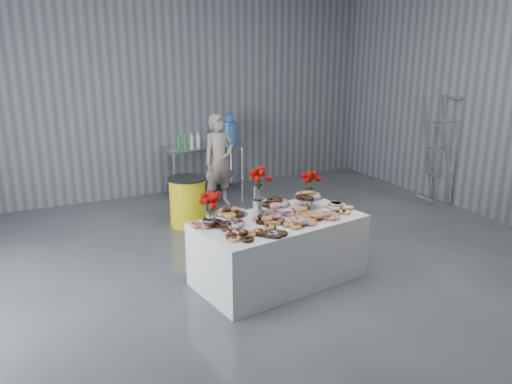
# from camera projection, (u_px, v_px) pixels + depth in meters

# --- Properties ---
(ground) EXTENTS (9.00, 9.00, 0.00)m
(ground) POSITION_uv_depth(u_px,v_px,m) (301.00, 292.00, 5.58)
(ground) COLOR #3D3F45
(ground) RESTS_ON ground
(room_walls) EXTENTS (8.04, 9.04, 4.02)m
(room_walls) POSITION_uv_depth(u_px,v_px,m) (280.00, 47.00, 4.77)
(room_walls) COLOR slate
(room_walls) RESTS_ON ground
(display_table) EXTENTS (2.02, 1.25, 0.75)m
(display_table) POSITION_uv_depth(u_px,v_px,m) (279.00, 250.00, 5.78)
(display_table) COLOR white
(display_table) RESTS_ON ground
(prep_table) EXTENTS (1.50, 0.60, 0.90)m
(prep_table) POSITION_uv_depth(u_px,v_px,m) (204.00, 161.00, 9.11)
(prep_table) COLOR silver
(prep_table) RESTS_ON ground
(donut_mounds) EXTENTS (1.90, 1.04, 0.09)m
(donut_mounds) POSITION_uv_depth(u_px,v_px,m) (282.00, 217.00, 5.62)
(donut_mounds) COLOR #D7834E
(donut_mounds) RESTS_ON display_table
(cake_stand_left) EXTENTS (0.36, 0.36, 0.17)m
(cake_stand_left) POSITION_uv_depth(u_px,v_px,m) (231.00, 213.00, 5.45)
(cake_stand_left) COLOR silver
(cake_stand_left) RESTS_ON display_table
(cake_stand_mid) EXTENTS (0.36, 0.36, 0.17)m
(cake_stand_mid) POSITION_uv_depth(u_px,v_px,m) (275.00, 203.00, 5.78)
(cake_stand_mid) COLOR silver
(cake_stand_mid) RESTS_ON display_table
(cake_stand_right) EXTENTS (0.36, 0.36, 0.17)m
(cake_stand_right) POSITION_uv_depth(u_px,v_px,m) (308.00, 196.00, 6.05)
(cake_stand_right) COLOR silver
(cake_stand_right) RESTS_ON display_table
(danish_pile) EXTENTS (0.48, 0.48, 0.11)m
(danish_pile) POSITION_uv_depth(u_px,v_px,m) (337.00, 206.00, 5.95)
(danish_pile) COLOR white
(danish_pile) RESTS_ON display_table
(bouquet_left) EXTENTS (0.26, 0.26, 0.42)m
(bouquet_left) POSITION_uv_depth(u_px,v_px,m) (210.00, 200.00, 5.38)
(bouquet_left) COLOR white
(bouquet_left) RESTS_ON display_table
(bouquet_right) EXTENTS (0.26, 0.26, 0.42)m
(bouquet_right) POSITION_uv_depth(u_px,v_px,m) (310.00, 179.00, 6.21)
(bouquet_right) COLOR white
(bouquet_right) RESTS_ON display_table
(bouquet_center) EXTENTS (0.26, 0.26, 0.57)m
(bouquet_center) POSITION_uv_depth(u_px,v_px,m) (258.00, 181.00, 5.81)
(bouquet_center) COLOR silver
(bouquet_center) RESTS_ON display_table
(water_jug) EXTENTS (0.28, 0.28, 0.55)m
(water_jug) POSITION_uv_depth(u_px,v_px,m) (229.00, 130.00, 9.17)
(water_jug) COLOR #3C7ACD
(water_jug) RESTS_ON prep_table
(drink_bottles) EXTENTS (0.54, 0.08, 0.27)m
(drink_bottles) POSITION_uv_depth(u_px,v_px,m) (189.00, 140.00, 8.77)
(drink_bottles) COLOR #268C33
(drink_bottles) RESTS_ON prep_table
(person) EXTENTS (0.62, 0.46, 1.57)m
(person) POSITION_uv_depth(u_px,v_px,m) (219.00, 161.00, 8.37)
(person) COLOR #CC8C93
(person) RESTS_ON ground
(trash_barrel) EXTENTS (0.58, 0.58, 0.75)m
(trash_barrel) POSITION_uv_depth(u_px,v_px,m) (188.00, 202.00, 7.54)
(trash_barrel) COLOR yellow
(trash_barrel) RESTS_ON ground
(stepladder) EXTENTS (0.66, 0.49, 1.94)m
(stepladder) POSITION_uv_depth(u_px,v_px,m) (437.00, 149.00, 8.42)
(stepladder) COLOR silver
(stepladder) RESTS_ON ground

